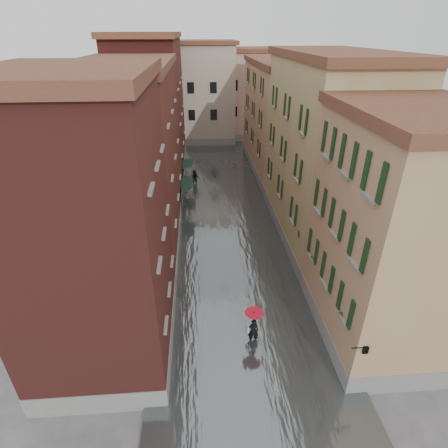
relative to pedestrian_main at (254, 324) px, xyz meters
name	(u,v)px	position (x,y,z in m)	size (l,w,h in m)	color
ground	(242,309)	(-0.26, 2.55, -1.29)	(120.00, 120.00, 0.00)	#525254
floodwater	(225,210)	(-0.26, 15.55, -1.19)	(10.00, 60.00, 0.20)	#515859
building_left_near	(95,238)	(-7.26, 0.55, 5.21)	(6.00, 8.00, 13.00)	maroon
building_left_mid	(133,162)	(-7.26, 11.55, 4.96)	(6.00, 14.00, 12.50)	#5D291D
building_left_far	(153,110)	(-7.26, 26.55, 5.71)	(6.00, 16.00, 14.00)	maroon
building_right_near	(394,240)	(6.74, 0.55, 4.46)	(6.00, 8.00, 11.50)	#A88057
building_right_mid	(323,154)	(6.74, 11.55, 5.21)	(6.00, 14.00, 13.00)	tan
building_right_far	(279,120)	(6.74, 26.55, 4.46)	(6.00, 16.00, 11.50)	#A88057
building_end_cream	(191,94)	(-3.26, 40.55, 5.21)	(12.00, 9.00, 13.00)	#B1A58D
building_end_pink	(251,95)	(5.74, 42.55, 4.71)	(10.00, 9.00, 12.00)	tan
awning_near	(186,184)	(-3.75, 16.38, 1.17)	(1.09, 2.79, 2.80)	black
awning_far	(187,164)	(-3.75, 21.72, 1.17)	(1.09, 2.80, 2.80)	black
wall_lantern	(365,349)	(4.07, -3.45, 1.71)	(0.71, 0.22, 0.35)	black
window_planters	(318,259)	(3.86, 2.34, 2.22)	(0.59, 8.17, 0.84)	brown
pedestrian_main	(254,324)	(0.00, 0.00, 0.00)	(1.00, 1.00, 2.06)	black
pedestrian_far	(195,178)	(-3.00, 21.95, -0.46)	(0.81, 0.63, 1.66)	black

